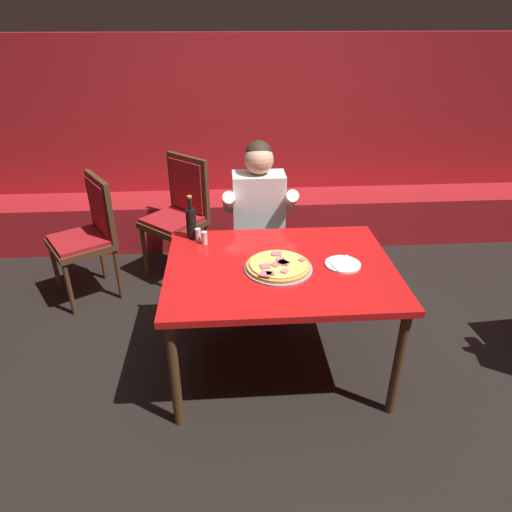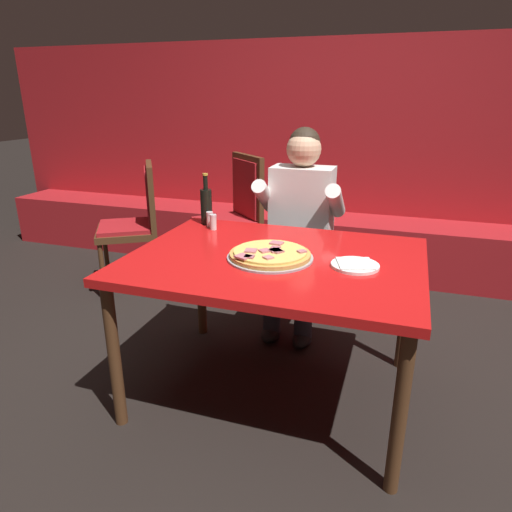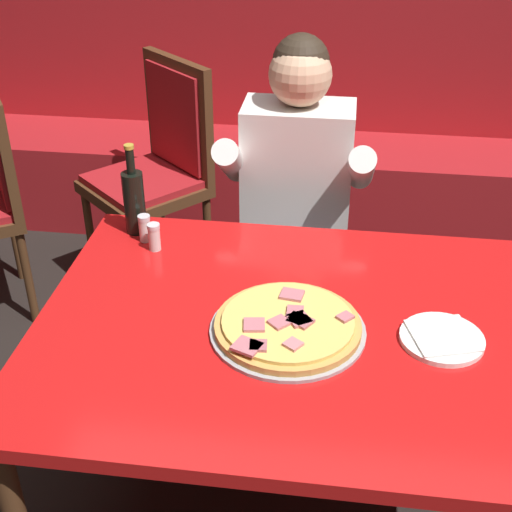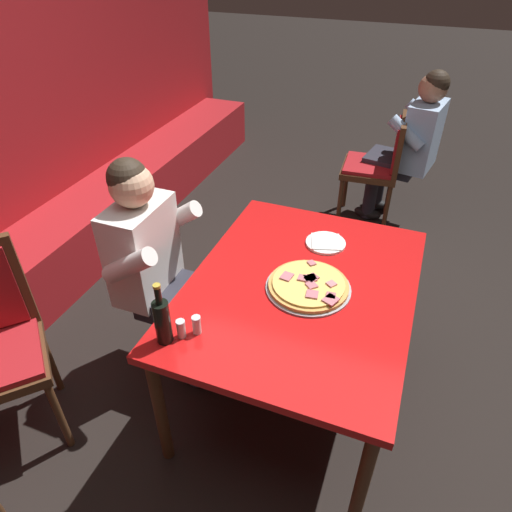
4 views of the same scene
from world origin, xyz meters
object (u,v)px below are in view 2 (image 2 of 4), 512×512
at_px(shaker_parmesan, 213,223).
at_px(shaker_red_pepper_flakes, 210,220).
at_px(pizza, 270,255).
at_px(beer_bottle, 206,205).
at_px(plate_white_paper, 355,265).
at_px(main_dining_table, 275,271).
at_px(dining_chair_near_right, 137,218).
at_px(diner_seated_blue_shirt, 298,223).
at_px(dining_chair_by_booth, 234,212).

bearing_deg(shaker_parmesan, shaker_red_pepper_flakes, 131.39).
bearing_deg(shaker_red_pepper_flakes, pizza, -39.96).
bearing_deg(beer_bottle, plate_white_paper, -25.89).
bearing_deg(beer_bottle, main_dining_table, -37.77).
bearing_deg(main_dining_table, dining_chair_near_right, 144.92).
relative_size(shaker_parmesan, dining_chair_near_right, 0.09).
distance_m(pizza, plate_white_paper, 0.38).
bearing_deg(shaker_red_pepper_flakes, diner_seated_blue_shirt, 40.79).
height_order(pizza, plate_white_paper, pizza).
bearing_deg(diner_seated_blue_shirt, pizza, -86.25).
bearing_deg(shaker_parmesan, dining_chair_by_booth, 104.43).
height_order(main_dining_table, diner_seated_blue_shirt, diner_seated_blue_shirt).
bearing_deg(dining_chair_near_right, dining_chair_by_booth, 24.23).
bearing_deg(dining_chair_by_booth, beer_bottle, -79.36).
xyz_separation_m(diner_seated_blue_shirt, dining_chair_by_booth, (-0.63, 0.54, -0.11)).
bearing_deg(dining_chair_near_right, plate_white_paper, -29.56).
relative_size(plate_white_paper, beer_bottle, 0.72).
bearing_deg(dining_chair_by_booth, plate_white_paper, -50.49).
distance_m(main_dining_table, dining_chair_by_booth, 1.45).
distance_m(shaker_parmesan, diner_seated_blue_shirt, 0.57).
distance_m(main_dining_table, shaker_red_pepper_flakes, 0.62).
height_order(dining_chair_by_booth, dining_chair_near_right, dining_chair_by_booth).
bearing_deg(shaker_parmesan, main_dining_table, -34.85).
height_order(plate_white_paper, diner_seated_blue_shirt, diner_seated_blue_shirt).
relative_size(main_dining_table, dining_chair_by_booth, 1.31).
relative_size(main_dining_table, diner_seated_blue_shirt, 1.05).
bearing_deg(shaker_parmesan, plate_white_paper, -22.40).
distance_m(shaker_red_pepper_flakes, diner_seated_blue_shirt, 0.57).
height_order(pizza, beer_bottle, beer_bottle).
relative_size(plate_white_paper, shaker_parmesan, 2.44).
bearing_deg(pizza, beer_bottle, 138.93).
xyz_separation_m(plate_white_paper, dining_chair_by_booth, (-1.07, 1.29, -0.16)).
distance_m(main_dining_table, dining_chair_near_right, 1.68).
relative_size(plate_white_paper, diner_seated_blue_shirt, 0.16).
height_order(shaker_red_pepper_flakes, dining_chair_by_booth, dining_chair_by_booth).
bearing_deg(pizza, shaker_parmesan, 141.03).
bearing_deg(plate_white_paper, beer_bottle, 154.11).
relative_size(pizza, shaker_red_pepper_flakes, 4.61).
distance_m(beer_bottle, shaker_red_pepper_flakes, 0.10).
distance_m(pizza, diner_seated_blue_shirt, 0.77).
xyz_separation_m(beer_bottle, dining_chair_by_booth, (-0.16, 0.85, -0.26)).
xyz_separation_m(pizza, shaker_red_pepper_flakes, (-0.48, 0.40, 0.02)).
xyz_separation_m(shaker_red_pepper_flakes, dining_chair_near_right, (-0.88, 0.60, -0.22)).
bearing_deg(dining_chair_near_right, main_dining_table, -35.08).
distance_m(shaker_red_pepper_flakes, dining_chair_near_right, 1.09).
bearing_deg(main_dining_table, diner_seated_blue_shirt, 95.16).
bearing_deg(beer_bottle, pizza, -41.07).
height_order(plate_white_paper, shaker_red_pepper_flakes, shaker_red_pepper_flakes).
relative_size(shaker_red_pepper_flakes, shaker_parmesan, 1.00).
distance_m(pizza, beer_bottle, 0.70).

